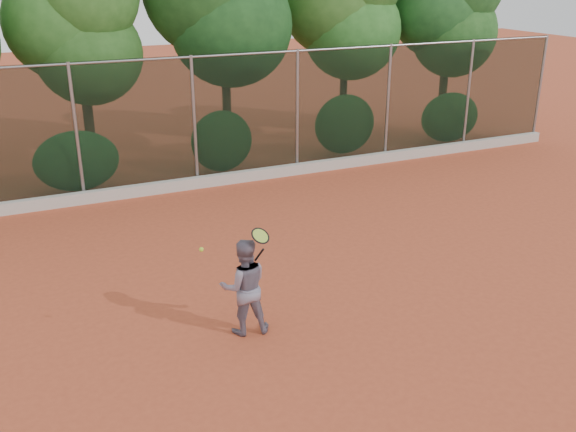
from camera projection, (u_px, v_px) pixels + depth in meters
name	position (u px, v px, depth m)	size (l,w,h in m)	color
ground	(311.00, 298.00, 11.62)	(80.00, 80.00, 0.00)	#B94B2B
concrete_curb	(200.00, 182.00, 17.35)	(24.00, 0.20, 0.30)	beige
tennis_player	(244.00, 287.00, 10.30)	(0.80, 0.62, 1.64)	slate
chainlink_fence	(194.00, 119.00, 16.88)	(24.09, 0.09, 3.50)	black
foliage_backdrop	(149.00, 13.00, 17.42)	(23.70, 3.63, 7.55)	#482F1B
tennis_racket	(260.00, 238.00, 9.94)	(0.39, 0.36, 0.59)	black
tennis_ball_in_flight	(201.00, 250.00, 9.13)	(0.07, 0.07, 0.07)	#B8DC32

